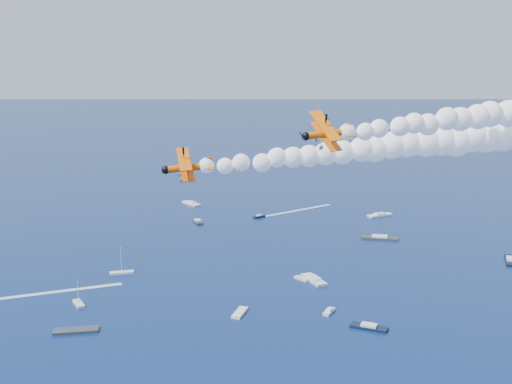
% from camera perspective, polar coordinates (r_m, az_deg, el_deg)
% --- Properties ---
extents(biplane_lead, '(11.83, 12.16, 8.42)m').
position_cam_1_polar(biplane_lead, '(91.88, 6.28, 5.07)').
color(biplane_lead, '#FF6605').
extents(biplane_trail, '(11.65, 12.45, 7.67)m').
position_cam_1_polar(biplane_trail, '(97.50, -5.89, 2.13)').
color(biplane_trail, '#FF5C05').
extents(smoke_trail_lead, '(54.66, 54.26, 9.53)m').
position_cam_1_polar(smoke_trail_lead, '(104.56, 19.90, 6.36)').
color(smoke_trail_lead, white).
extents(smoke_trail_trail, '(54.54, 51.37, 9.53)m').
position_cam_1_polar(smoke_trail_trail, '(102.12, 9.06, 3.61)').
color(smoke_trail_trail, white).
extents(spectator_boats, '(238.38, 183.54, 0.70)m').
position_cam_1_polar(spectator_boats, '(203.97, 9.51, -7.73)').
color(spectator_boats, white).
rests_on(spectator_boats, ground).
extents(boat_wakes, '(247.64, 156.87, 0.04)m').
position_cam_1_polar(boat_wakes, '(223.23, 11.63, -6.16)').
color(boat_wakes, white).
rests_on(boat_wakes, ground).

